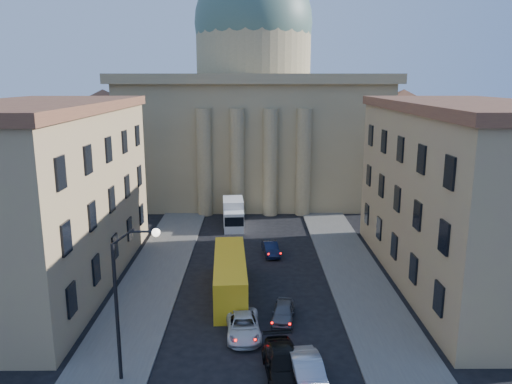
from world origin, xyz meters
TOP-DOWN VIEW (x-y plane):
  - sidewalk_left at (-8.50, 18.00)m, footprint 5.00×60.00m
  - sidewalk_right at (8.50, 18.00)m, footprint 5.00×60.00m
  - church at (0.00, 55.47)m, footprint 68.02×28.76m
  - building_left at (-17.00, 22.00)m, footprint 11.60×26.60m
  - building_right at (17.00, 22.00)m, footprint 11.60×26.60m
  - street_lamp at (-6.97, 8.00)m, footprint 2.62×0.44m
  - car_right_near at (2.79, 7.49)m, footprint 2.17×4.81m
  - car_left_mid at (-0.80, 13.01)m, footprint 2.49×4.83m
  - car_right_mid at (1.54, 8.37)m, footprint 2.60×5.35m
  - car_right_far at (1.94, 15.05)m, footprint 1.98×3.87m
  - car_right_distant at (1.54, 28.30)m, footprint 1.78×3.86m
  - city_bus at (-1.94, 19.46)m, footprint 2.96×10.58m
  - box_truck at (-2.34, 37.54)m, footprint 2.57×5.75m

SIDE VIEW (x-z plane):
  - sidewalk_left at x=-8.50m, z-range 0.00..0.15m
  - sidewalk_right at x=8.50m, z-range 0.00..0.15m
  - car_right_distant at x=1.54m, z-range 0.00..1.23m
  - car_right_far at x=1.94m, z-range 0.00..1.26m
  - car_left_mid at x=-0.80m, z-range 0.00..1.30m
  - car_right_mid at x=1.54m, z-range 0.00..1.50m
  - car_right_near at x=2.79m, z-range 0.00..1.53m
  - box_truck at x=-2.34m, z-range -0.08..3.01m
  - city_bus at x=-1.94m, z-range 0.11..3.06m
  - street_lamp at x=-6.97m, z-range 0.87..9.70m
  - building_left at x=-17.00m, z-range 0.07..14.77m
  - building_right at x=17.00m, z-range 0.07..14.77m
  - church at x=0.00m, z-range -6.42..30.18m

